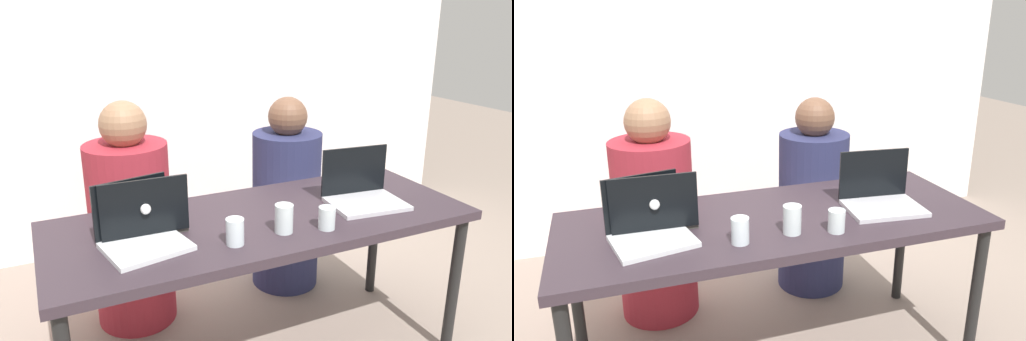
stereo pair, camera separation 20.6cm
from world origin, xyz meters
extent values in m
cube|color=white|center=(0.00, 1.50, 1.33)|extent=(4.54, 0.10, 2.65)
cube|color=#342831|center=(0.00, 0.00, 0.70)|extent=(1.75, 0.68, 0.04)
cylinder|color=black|center=(0.82, -0.29, 0.34)|extent=(0.05, 0.05, 0.68)
cylinder|color=black|center=(-0.82, 0.29, 0.34)|extent=(0.05, 0.05, 0.68)
cylinder|color=black|center=(0.82, 0.29, 0.34)|extent=(0.05, 0.05, 0.68)
cylinder|color=#A02734|center=(-0.43, 0.60, 0.47)|extent=(0.48, 0.48, 0.93)
sphere|color=#997051|center=(-0.43, 0.60, 1.03)|extent=(0.22, 0.22, 0.22)
cylinder|color=navy|center=(0.43, 0.60, 0.45)|extent=(0.41, 0.41, 0.90)
sphere|color=brown|center=(0.43, 0.60, 0.99)|extent=(0.21, 0.21, 0.21)
cube|color=silver|center=(0.46, -0.08, 0.73)|extent=(0.34, 0.27, 0.02)
cube|color=black|center=(0.47, 0.04, 0.84)|extent=(0.32, 0.04, 0.21)
sphere|color=white|center=(0.48, 0.05, 0.84)|extent=(0.04, 0.04, 0.04)
cube|color=silver|center=(-0.50, -0.09, 0.73)|extent=(0.32, 0.28, 0.02)
cube|color=black|center=(-0.53, 0.03, 0.84)|extent=(0.28, 0.07, 0.21)
sphere|color=white|center=(-0.53, 0.05, 0.84)|extent=(0.04, 0.04, 0.04)
cube|color=#3C3B36|center=(-0.48, 0.11, 0.73)|extent=(0.33, 0.24, 0.02)
cube|color=black|center=(-0.48, -0.01, 0.85)|extent=(0.33, 0.02, 0.22)
sphere|color=white|center=(-0.48, -0.02, 0.85)|extent=(0.04, 0.04, 0.04)
cylinder|color=silver|center=(0.01, -0.17, 0.78)|extent=(0.07, 0.07, 0.11)
cylinder|color=silver|center=(0.01, -0.17, 0.75)|extent=(0.06, 0.06, 0.06)
cylinder|color=silver|center=(-0.20, -0.19, 0.77)|extent=(0.07, 0.07, 0.10)
cylinder|color=silver|center=(-0.20, -0.19, 0.75)|extent=(0.06, 0.06, 0.05)
cylinder|color=silver|center=(0.17, -0.21, 0.76)|extent=(0.07, 0.07, 0.09)
cylinder|color=silver|center=(0.17, -0.21, 0.74)|extent=(0.06, 0.06, 0.05)
camera|label=1|loc=(-0.83, -1.71, 1.54)|focal=35.00mm
camera|label=2|loc=(-0.64, -1.79, 1.54)|focal=35.00mm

